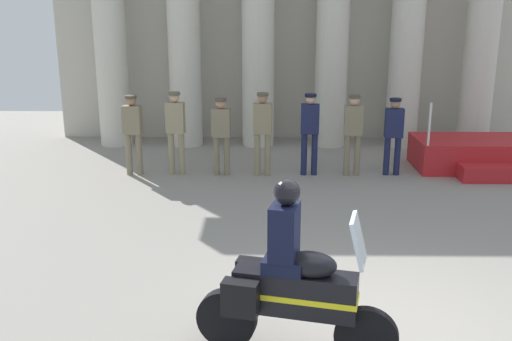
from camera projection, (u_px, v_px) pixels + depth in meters
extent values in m
plane|color=gray|center=(381.00, 339.00, 6.39)|extent=(28.00, 28.00, 0.00)
cube|color=beige|center=(294.00, 19.00, 15.32)|extent=(12.47, 0.30, 6.26)
cylinder|color=beige|center=(110.00, 38.00, 14.54)|extent=(0.81, 0.81, 5.38)
cylinder|color=beige|center=(184.00, 39.00, 14.51)|extent=(0.81, 0.81, 5.38)
cylinder|color=beige|center=(258.00, 39.00, 14.49)|extent=(0.81, 0.81, 5.38)
cylinder|color=beige|center=(332.00, 39.00, 14.47)|extent=(0.81, 0.81, 5.38)
cylinder|color=beige|center=(407.00, 39.00, 14.44)|extent=(0.81, 0.81, 5.38)
cylinder|color=beige|center=(482.00, 39.00, 14.42)|extent=(0.81, 0.81, 5.38)
cube|color=#B21E23|center=(484.00, 153.00, 12.96)|extent=(3.05, 1.45, 0.66)
cube|color=#B21E23|center=(501.00, 173.00, 12.06)|extent=(1.68, 0.50, 0.33)
cylinder|color=silver|center=(430.00, 124.00, 12.14)|extent=(0.05, 0.05, 0.90)
cylinder|color=#7A7056|center=(129.00, 154.00, 12.43)|extent=(0.13, 0.13, 0.89)
cylinder|color=#7A7056|center=(139.00, 154.00, 12.43)|extent=(0.13, 0.13, 0.89)
cube|color=#7A7056|center=(132.00, 120.00, 12.22)|extent=(0.40, 0.25, 0.60)
sphere|color=#997056|center=(131.00, 101.00, 12.11)|extent=(0.21, 0.21, 0.21)
cylinder|color=#494334|center=(131.00, 97.00, 12.09)|extent=(0.24, 0.24, 0.06)
cylinder|color=gray|center=(171.00, 153.00, 12.49)|extent=(0.13, 0.13, 0.90)
cylinder|color=gray|center=(182.00, 153.00, 12.49)|extent=(0.13, 0.13, 0.90)
cube|color=gray|center=(175.00, 118.00, 12.28)|extent=(0.40, 0.25, 0.65)
sphere|color=tan|center=(174.00, 97.00, 12.16)|extent=(0.21, 0.21, 0.21)
cylinder|color=brown|center=(174.00, 94.00, 12.14)|extent=(0.24, 0.24, 0.06)
cylinder|color=#7A7056|center=(216.00, 156.00, 12.41)|extent=(0.13, 0.13, 0.84)
cylinder|color=#7A7056|center=(227.00, 156.00, 12.41)|extent=(0.13, 0.13, 0.84)
cube|color=#7A7056|center=(221.00, 123.00, 12.21)|extent=(0.40, 0.25, 0.59)
sphere|color=tan|center=(221.00, 104.00, 12.10)|extent=(0.21, 0.21, 0.21)
cylinder|color=#494334|center=(221.00, 100.00, 12.08)|extent=(0.24, 0.24, 0.06)
cylinder|color=#847A5B|center=(257.00, 154.00, 12.39)|extent=(0.13, 0.13, 0.90)
cylinder|color=#847A5B|center=(268.00, 155.00, 12.38)|extent=(0.13, 0.13, 0.90)
cube|color=#847A5B|center=(263.00, 119.00, 12.18)|extent=(0.40, 0.25, 0.64)
sphere|color=#997056|center=(263.00, 98.00, 12.06)|extent=(0.21, 0.21, 0.21)
cylinder|color=#4F4937|center=(263.00, 94.00, 12.04)|extent=(0.24, 0.24, 0.06)
cylinder|color=#191E42|center=(304.00, 154.00, 12.42)|extent=(0.13, 0.13, 0.90)
cylinder|color=#191E42|center=(314.00, 154.00, 12.41)|extent=(0.13, 0.13, 0.90)
cube|color=#191E42|center=(310.00, 119.00, 12.21)|extent=(0.40, 0.25, 0.62)
sphere|color=tan|center=(311.00, 99.00, 12.10)|extent=(0.21, 0.21, 0.21)
cylinder|color=black|center=(311.00, 95.00, 12.07)|extent=(0.24, 0.24, 0.06)
cylinder|color=#7A7056|center=(347.00, 155.00, 12.39)|extent=(0.13, 0.13, 0.88)
cylinder|color=#7A7056|center=(357.00, 155.00, 12.38)|extent=(0.13, 0.13, 0.88)
cube|color=#7A7056|center=(354.00, 120.00, 12.18)|extent=(0.40, 0.25, 0.62)
sphere|color=tan|center=(354.00, 100.00, 12.07)|extent=(0.21, 0.21, 0.21)
cylinder|color=#494334|center=(355.00, 97.00, 12.05)|extent=(0.24, 0.24, 0.06)
cylinder|color=#191E42|center=(387.00, 156.00, 12.42)|extent=(0.13, 0.13, 0.82)
cylinder|color=#191E42|center=(397.00, 156.00, 12.42)|extent=(0.13, 0.13, 0.82)
cube|color=#191E42|center=(394.00, 123.00, 12.22)|extent=(0.40, 0.25, 0.60)
sphere|color=#997056|center=(395.00, 104.00, 12.11)|extent=(0.21, 0.21, 0.21)
cylinder|color=black|center=(396.00, 100.00, 12.09)|extent=(0.24, 0.24, 0.06)
cylinder|color=black|center=(366.00, 337.00, 5.84)|extent=(0.65, 0.25, 0.64)
cylinder|color=black|center=(227.00, 318.00, 6.18)|extent=(0.65, 0.29, 0.64)
cube|color=black|center=(295.00, 292.00, 5.90)|extent=(1.28, 0.60, 0.44)
ellipsoid|color=black|center=(311.00, 264.00, 5.78)|extent=(0.58, 0.43, 0.26)
cube|color=yellow|center=(295.00, 294.00, 5.91)|extent=(1.30, 0.62, 0.06)
cube|color=silver|center=(358.00, 241.00, 5.59)|extent=(0.25, 0.43, 0.47)
cube|color=black|center=(254.00, 275.00, 6.26)|extent=(0.39, 0.26, 0.36)
cube|color=black|center=(240.00, 298.00, 5.78)|extent=(0.39, 0.26, 0.36)
cube|color=black|center=(284.00, 264.00, 5.85)|extent=(0.47, 0.42, 0.14)
cube|color=black|center=(284.00, 232.00, 5.76)|extent=(0.34, 0.41, 0.56)
sphere|color=black|center=(287.00, 192.00, 5.64)|extent=(0.26, 0.26, 0.26)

